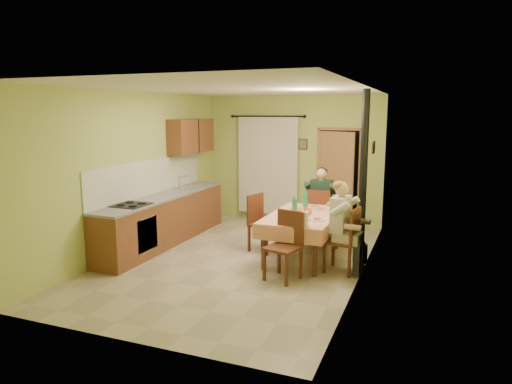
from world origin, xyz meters
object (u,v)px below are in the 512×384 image
at_px(dining_table, 303,237).
at_px(chair_near, 283,260).
at_px(chair_right, 342,253).
at_px(man_far, 321,196).
at_px(man_right, 342,216).
at_px(stove_flue, 362,201).
at_px(chair_far, 320,226).
at_px(chair_left, 264,235).

xyz_separation_m(dining_table, chair_near, (-0.00, -1.05, -0.09)).
relative_size(chair_near, chair_right, 0.99).
relative_size(chair_near, man_far, 0.73).
xyz_separation_m(chair_right, man_right, (-0.02, 0.00, 0.59)).
relative_size(man_right, stove_flue, 0.50).
xyz_separation_m(chair_far, chair_near, (-0.03, -2.18, -0.00)).
relative_size(chair_far, chair_right, 1.00).
height_order(chair_far, man_right, man_right).
bearing_deg(chair_near, man_far, -75.17).
height_order(dining_table, chair_left, chair_left).
xyz_separation_m(chair_right, stove_flue, (0.19, 0.58, 0.73)).
bearing_deg(chair_far, man_right, -65.39).
bearing_deg(dining_table, chair_right, -28.87).
distance_m(chair_near, stove_flue, 1.70).
xyz_separation_m(chair_far, man_far, (0.00, 0.02, 0.59)).
distance_m(chair_far, chair_near, 2.18).
xyz_separation_m(dining_table, stove_flue, (0.94, 0.16, 0.65)).
bearing_deg(chair_right, man_far, 32.76).
bearing_deg(man_far, chair_near, -90.65).
height_order(man_right, stove_flue, stove_flue).
relative_size(chair_right, chair_left, 1.01).
height_order(dining_table, chair_near, chair_near).
bearing_deg(chair_far, stove_flue, -46.47).
distance_m(chair_near, chair_left, 1.44).
relative_size(chair_far, chair_left, 1.01).
distance_m(chair_near, chair_right, 0.98).
distance_m(dining_table, chair_far, 1.13).
bearing_deg(man_right, chair_near, 139.10).
height_order(chair_far, chair_near, chair_far).
height_order(chair_near, chair_left, chair_near).
bearing_deg(chair_near, chair_right, -124.04).
bearing_deg(chair_far, man_far, 90.00).
xyz_separation_m(chair_near, stove_flue, (0.94, 1.22, 0.73)).
height_order(dining_table, chair_right, chair_right).
bearing_deg(dining_table, chair_far, 89.13).
height_order(chair_far, chair_right, chair_right).
bearing_deg(chair_near, dining_table, -74.60).
bearing_deg(man_far, dining_table, -91.17).
bearing_deg(man_right, man_far, 32.32).
distance_m(man_far, stove_flue, 1.34).
relative_size(chair_near, stove_flue, 0.36).
bearing_deg(chair_right, chair_near, 138.41).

